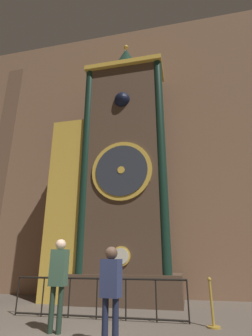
{
  "coord_description": "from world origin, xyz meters",
  "views": [
    {
      "loc": [
        2.2,
        -4.23,
        1.4
      ],
      "look_at": [
        0.12,
        5.02,
        4.69
      ],
      "focal_mm": 28.0,
      "sensor_mm": 36.0,
      "label": 1
    }
  ],
  "objects": [
    {
      "name": "visitor_far",
      "position": [
        0.85,
        0.56,
        0.97
      ],
      "size": [
        0.38,
        0.28,
        1.6
      ],
      "rotation": [
        0.0,
        0.0,
        -0.2
      ],
      "color": "#1B213A",
      "rests_on": "ground_plane"
    },
    {
      "name": "visitor_near",
      "position": [
        -0.48,
        1.24,
        1.09
      ],
      "size": [
        0.35,
        0.23,
        1.8
      ],
      "rotation": [
        0.0,
        0.0,
        -0.04
      ],
      "color": "#213427",
      "rests_on": "ground_plane"
    },
    {
      "name": "clock_tower",
      "position": [
        -0.32,
        5.0,
        4.43
      ],
      "size": [
        4.76,
        1.77,
        10.64
      ],
      "color": "brown",
      "rests_on": "ground_plane"
    },
    {
      "name": "railing_fence",
      "position": [
        -0.09,
        2.64,
        0.53
      ],
      "size": [
        4.47,
        0.05,
        0.94
      ],
      "color": "black",
      "rests_on": "ground_plane"
    },
    {
      "name": "stanchion_post",
      "position": [
        2.63,
        2.39,
        0.32
      ],
      "size": [
        0.28,
        0.28,
        1.0
      ],
      "color": "#B28E33",
      "rests_on": "ground_plane"
    },
    {
      "name": "cathedral_back_wall",
      "position": [
        -0.09,
        6.55,
        6.43
      ],
      "size": [
        24.0,
        0.32,
        12.88
      ],
      "color": "#846047",
      "rests_on": "ground_plane"
    }
  ]
}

